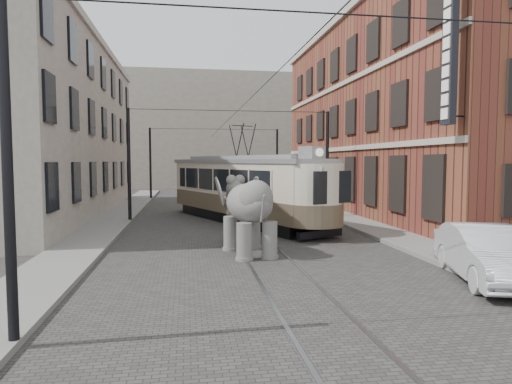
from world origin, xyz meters
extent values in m
plane|color=#3F3D3A|center=(0.00, 0.00, 0.00)|extent=(120.00, 120.00, 0.00)
cube|color=slate|center=(6.00, 0.00, 0.07)|extent=(2.00, 60.00, 0.15)
cube|color=slate|center=(-6.50, 0.00, 0.07)|extent=(2.00, 60.00, 0.15)
cube|color=maroon|center=(11.00, 9.00, 6.00)|extent=(8.00, 26.00, 12.00)
cube|color=gray|center=(-11.00, 10.00, 5.00)|extent=(7.00, 24.00, 10.00)
cube|color=gray|center=(0.00, 40.00, 7.00)|extent=(28.00, 10.00, 14.00)
imported|color=#B2B3B7|center=(5.35, -7.34, 0.75)|extent=(2.79, 4.81, 1.50)
camera|label=1|loc=(-2.61, -18.05, 3.24)|focal=31.14mm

